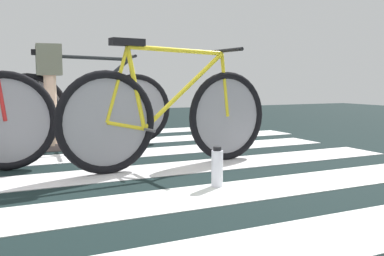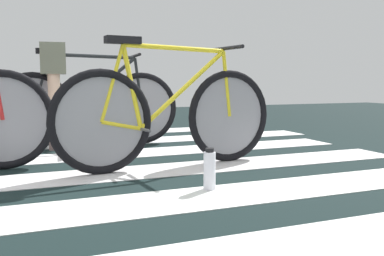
# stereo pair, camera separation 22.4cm
# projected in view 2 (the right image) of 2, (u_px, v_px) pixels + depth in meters

# --- Properties ---
(ground) EXTENTS (18.00, 14.00, 0.02)m
(ground) POSITION_uv_depth(u_px,v_px,m) (90.00, 185.00, 2.63)
(ground) COLOR black
(crosswalk_markings) EXTENTS (5.43, 5.01, 0.00)m
(crosswalk_markings) POSITION_uv_depth(u_px,v_px,m) (80.00, 177.00, 2.80)
(crosswalk_markings) COLOR silver
(crosswalk_markings) RESTS_ON ground
(bicycle_1_of_3) EXTENTS (1.73, 0.52, 0.93)m
(bicycle_1_of_3) POSITION_uv_depth(u_px,v_px,m) (170.00, 115.00, 3.08)
(bicycle_1_of_3) COLOR black
(bicycle_1_of_3) RESTS_ON ground
(bicycle_3_of_3) EXTENTS (1.74, 0.52, 0.93)m
(bicycle_3_of_3) POSITION_uv_depth(u_px,v_px,m) (89.00, 107.00, 4.10)
(bicycle_3_of_3) COLOR black
(bicycle_3_of_3) RESTS_ON ground
(cyclist_3_of_3) EXTENTS (0.34, 0.43, 0.98)m
(cyclist_3_of_3) POSITION_uv_depth(u_px,v_px,m) (54.00, 81.00, 3.98)
(cyclist_3_of_3) COLOR beige
(cyclist_3_of_3) RESTS_ON ground
(water_bottle) EXTENTS (0.07, 0.07, 0.25)m
(water_bottle) POSITION_uv_depth(u_px,v_px,m) (210.00, 170.00, 2.47)
(water_bottle) COLOR white
(water_bottle) RESTS_ON ground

